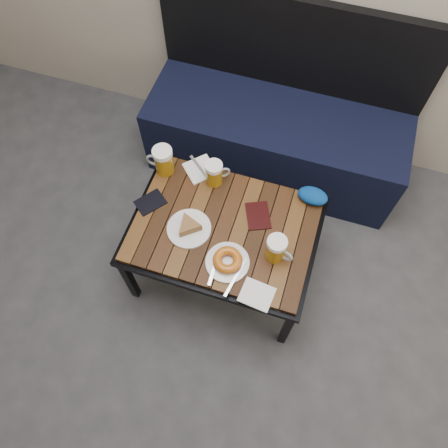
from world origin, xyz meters
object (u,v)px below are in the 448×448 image
(plate_bagel, at_px, (227,261))
(knit_pouch, at_px, (313,196))
(beer_mug_right, at_px, (276,249))
(beer_mug_left, at_px, (163,160))
(beer_mug_centre, at_px, (215,173))
(passport_navy, at_px, (150,202))
(cafe_table, at_px, (224,231))
(passport_burgundy, at_px, (258,216))
(bench, at_px, (276,133))
(plate_pie, at_px, (189,227))

(plate_bagel, relative_size, knit_pouch, 1.77)
(beer_mug_right, xyz_separation_m, plate_bagel, (-0.18, -0.10, -0.05))
(beer_mug_left, relative_size, beer_mug_centre, 1.15)
(plate_bagel, relative_size, passport_navy, 1.90)
(cafe_table, distance_m, knit_pouch, 0.44)
(passport_navy, height_order, knit_pouch, knit_pouch)
(beer_mug_right, relative_size, knit_pouch, 0.98)
(passport_burgundy, bearing_deg, cafe_table, -165.95)
(beer_mug_left, xyz_separation_m, passport_burgundy, (0.49, -0.11, -0.07))
(bench, bearing_deg, cafe_table, -94.95)
(plate_bagel, bearing_deg, beer_mug_left, 139.24)
(beer_mug_centre, distance_m, plate_bagel, 0.43)
(bench, xyz_separation_m, knit_pouch, (0.28, -0.50, 0.23))
(beer_mug_left, xyz_separation_m, beer_mug_right, (0.61, -0.27, -0.01))
(beer_mug_left, bearing_deg, passport_burgundy, 163.47)
(plate_pie, xyz_separation_m, knit_pouch, (0.48, 0.32, 0.01))
(passport_burgundy, bearing_deg, plate_bagel, -127.10)
(cafe_table, bearing_deg, knit_pouch, 37.32)
(beer_mug_right, xyz_separation_m, passport_burgundy, (-0.12, 0.17, -0.07))
(beer_mug_right, relative_size, plate_bagel, 0.56)
(beer_mug_right, relative_size, plate_pie, 0.70)
(passport_burgundy, height_order, knit_pouch, knit_pouch)
(beer_mug_centre, bearing_deg, bench, 37.56)
(plate_pie, xyz_separation_m, passport_navy, (-0.22, 0.08, -0.02))
(bench, height_order, beer_mug_right, bench)
(plate_bagel, bearing_deg, cafe_table, 112.49)
(beer_mug_centre, distance_m, passport_navy, 0.32)
(plate_pie, bearing_deg, beer_mug_left, 129.33)
(beer_mug_right, bearing_deg, plate_pie, -165.56)
(passport_navy, relative_size, passport_burgundy, 0.92)
(cafe_table, relative_size, beer_mug_right, 6.14)
(cafe_table, relative_size, passport_navy, 6.48)
(passport_navy, distance_m, passport_burgundy, 0.50)
(passport_navy, bearing_deg, passport_burgundy, 47.40)
(beer_mug_left, bearing_deg, plate_bagel, 135.19)
(beer_mug_centre, xyz_separation_m, passport_burgundy, (0.25, -0.12, -0.06))
(cafe_table, xyz_separation_m, plate_bagel, (0.07, -0.16, 0.07))
(beer_mug_centre, distance_m, knit_pouch, 0.46)
(cafe_table, xyz_separation_m, knit_pouch, (0.34, 0.26, 0.07))
(plate_bagel, xyz_separation_m, passport_navy, (-0.43, 0.18, -0.02))
(beer_mug_centre, height_order, beer_mug_right, beer_mug_right)
(cafe_table, relative_size, beer_mug_left, 5.67)
(beer_mug_left, bearing_deg, beer_mug_right, 151.82)
(cafe_table, height_order, passport_burgundy, passport_burgundy)
(bench, height_order, cafe_table, bench)
(beer_mug_left, distance_m, beer_mug_right, 0.67)
(beer_mug_left, relative_size, passport_navy, 1.14)
(bench, relative_size, passport_burgundy, 9.89)
(beer_mug_left, relative_size, knit_pouch, 1.06)
(bench, bearing_deg, passport_navy, -119.90)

